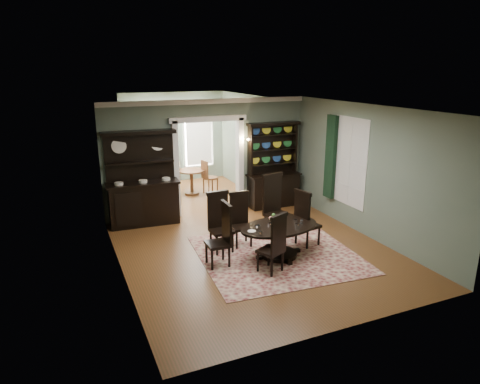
{
  "coord_description": "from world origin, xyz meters",
  "views": [
    {
      "loc": [
        -3.64,
        -7.5,
        3.77
      ],
      "look_at": [
        -0.13,
        0.6,
        1.19
      ],
      "focal_mm": 32.0,
      "sensor_mm": 36.0,
      "label": 1
    }
  ],
  "objects_px": {
    "dining_table": "(279,235)",
    "sideboard": "(143,192)",
    "welsh_dresser": "(273,176)",
    "parlor_table": "(192,178)"
  },
  "relations": [
    {
      "from": "dining_table",
      "to": "sideboard",
      "type": "bearing_deg",
      "value": 118.24
    },
    {
      "from": "sideboard",
      "to": "welsh_dresser",
      "type": "height_order",
      "value": "welsh_dresser"
    },
    {
      "from": "sideboard",
      "to": "welsh_dresser",
      "type": "xyz_separation_m",
      "value": [
        3.62,
        0.02,
        0.04
      ]
    },
    {
      "from": "welsh_dresser",
      "to": "parlor_table",
      "type": "relative_size",
      "value": 2.85
    },
    {
      "from": "sideboard",
      "to": "parlor_table",
      "type": "height_order",
      "value": "sideboard"
    },
    {
      "from": "sideboard",
      "to": "dining_table",
      "type": "bearing_deg",
      "value": -51.68
    },
    {
      "from": "welsh_dresser",
      "to": "parlor_table",
      "type": "bearing_deg",
      "value": 131.59
    },
    {
      "from": "dining_table",
      "to": "welsh_dresser",
      "type": "bearing_deg",
      "value": 57.67
    },
    {
      "from": "dining_table",
      "to": "parlor_table",
      "type": "bearing_deg",
      "value": 86.48
    },
    {
      "from": "welsh_dresser",
      "to": "parlor_table",
      "type": "xyz_separation_m",
      "value": [
        -1.76,
        1.99,
        -0.35
      ]
    }
  ]
}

